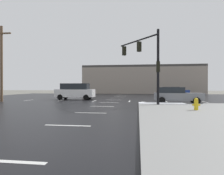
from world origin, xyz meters
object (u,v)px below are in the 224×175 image
at_px(sedan_grey, 176,95).
at_px(suv_white, 75,91).
at_px(traffic_signal_mast, 146,57).
at_px(fire_hydrant, 196,104).
at_px(sedan_blue, 174,91).
at_px(utility_pole_mid, 1,62).

distance_m(sedan_grey, suv_white, 12.38).
distance_m(traffic_signal_mast, suv_white, 10.94).
relative_size(fire_hydrant, suv_white, 0.16).
height_order(fire_hydrant, sedan_grey, sedan_grey).
height_order(sedan_blue, utility_pole_mid, utility_pole_mid).
distance_m(sedan_grey, sedan_blue, 15.07).
bearing_deg(suv_white, utility_pole_mid, 33.06).
bearing_deg(utility_pole_mid, suv_white, 34.25).
xyz_separation_m(sedan_grey, sedan_blue, (2.38, 14.88, 0.00)).
xyz_separation_m(sedan_blue, suv_white, (-13.93, -10.44, 0.24)).
xyz_separation_m(suv_white, utility_pole_mid, (-6.75, -4.60, 3.22)).
bearing_deg(sedan_blue, utility_pole_mid, -147.35).
distance_m(traffic_signal_mast, utility_pole_mid, 15.42).
bearing_deg(suv_white, fire_hydrant, 136.14).
xyz_separation_m(traffic_signal_mast, fire_hydrant, (3.03, -4.88, -3.86)).
relative_size(traffic_signal_mast, sedan_grey, 1.37).
relative_size(traffic_signal_mast, fire_hydrant, 8.03).
xyz_separation_m(fire_hydrant, sedan_grey, (-0.10, 6.29, 0.32)).
relative_size(fire_hydrant, utility_pole_mid, 0.10).
bearing_deg(sedan_grey, suv_white, 164.95).
height_order(fire_hydrant, sedan_blue, sedan_blue).
bearing_deg(sedan_blue, sedan_grey, -102.43).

